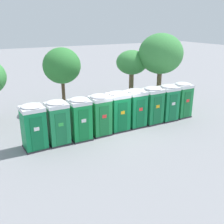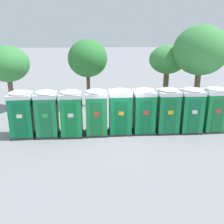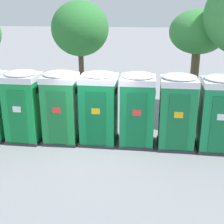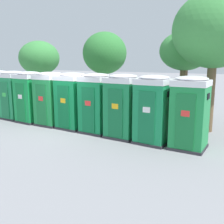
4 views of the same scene
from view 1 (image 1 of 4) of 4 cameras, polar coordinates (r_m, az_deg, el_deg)
name	(u,v)px [view 1 (image 1 of 4)]	position (r m, az deg, el deg)	size (l,w,h in m)	color
ground_plane	(122,132)	(16.65, 2.13, -4.40)	(120.00, 120.00, 0.00)	gray
portapotty_0	(34,127)	(14.72, -16.69, -3.06)	(1.28, 1.26, 2.54)	#2D2D33
portapotty_1	(58,122)	(15.01, -11.77, -2.21)	(1.19, 1.22, 2.54)	#2D2D33
portapotty_2	(80,119)	(15.35, -6.99, -1.45)	(1.16, 1.21, 2.54)	#2D2D33
portapotty_3	(100,115)	(15.92, -2.67, -0.57)	(1.21, 1.23, 2.54)	#2D2D33
portapotty_4	(118,111)	(16.55, 1.35, 0.23)	(1.25, 1.21, 2.54)	#2D2D33
portapotty_5	(136,108)	(17.23, 5.16, 0.92)	(1.20, 1.22, 2.54)	#2D2D33
portapotty_6	(152,105)	(17.94, 8.77, 1.51)	(1.23, 1.22, 2.54)	#2D2D33
portapotty_7	(168,102)	(18.72, 12.08, 2.05)	(1.21, 1.21, 2.54)	#2D2D33
portapotty_8	(182,100)	(19.63, 14.91, 2.62)	(1.23, 1.24, 2.54)	#2D2D33
street_tree_0	(62,66)	(20.05, -10.87, 9.82)	(2.80, 2.80, 4.86)	brown
street_tree_2	(161,54)	(21.11, 10.55, 12.29)	(3.44, 3.44, 5.82)	brown
street_tree_3	(132,63)	(21.47, 4.32, 10.55)	(2.50, 2.50, 4.50)	brown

